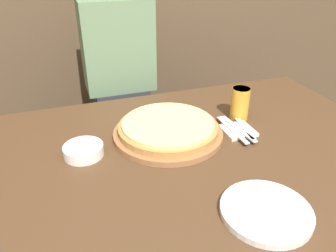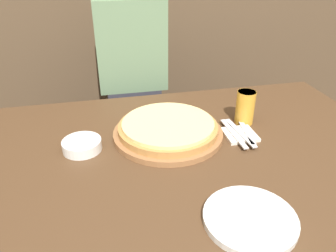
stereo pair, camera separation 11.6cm
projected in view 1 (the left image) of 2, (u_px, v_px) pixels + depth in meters
name	position (u px, v px, depth m)	size (l,w,h in m)	color
dining_table	(195.00, 226.00, 1.28)	(1.43, 0.98, 0.71)	#4C331E
pizza_on_board	(168.00, 129.00, 1.17)	(0.39, 0.39, 0.06)	#99663D
beer_glass	(240.00, 102.00, 1.26)	(0.07, 0.07, 0.13)	gold
dinner_plate	(266.00, 211.00, 0.83)	(0.23, 0.23, 0.02)	silver
side_bowl	(84.00, 150.00, 1.06)	(0.13, 0.13, 0.04)	silver
napkin_stack	(238.00, 130.00, 1.20)	(0.11, 0.11, 0.01)	silver
fork	(232.00, 130.00, 1.19)	(0.02, 0.21, 0.00)	silver
dinner_knife	(238.00, 128.00, 1.20)	(0.04, 0.21, 0.00)	silver
spoon	(244.00, 127.00, 1.20)	(0.04, 0.18, 0.00)	silver
diner_person	(121.00, 98.00, 1.67)	(0.33, 0.20, 1.29)	#33333D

